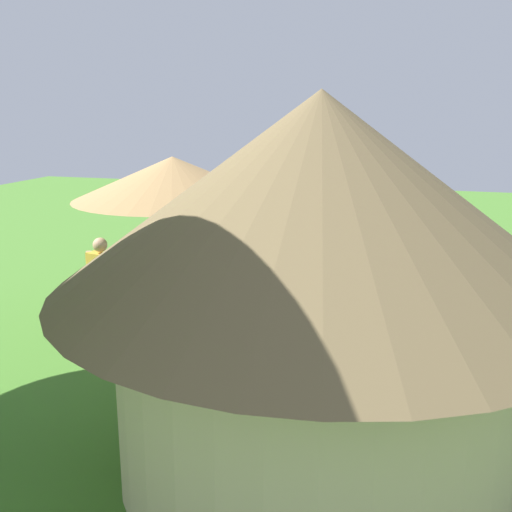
{
  "coord_description": "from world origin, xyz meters",
  "views": [
    {
      "loc": [
        -2.3,
        11.01,
        3.77
      ],
      "look_at": [
        0.76,
        0.31,
        1.0
      ],
      "focal_mm": 42.28,
      "sensor_mm": 36.0,
      "label": 1
    }
  ],
  "objects_px": {
    "zebra_toward_hut": "(479,244)",
    "patio_dining_table": "(176,275)",
    "zebra_by_umbrella": "(471,274)",
    "zebra_nearest_camera": "(296,242)",
    "patio_chair_near_hut": "(241,289)",
    "guest_beside_umbrella": "(102,279)",
    "standing_watcher": "(405,247)",
    "guest_behind_table": "(185,293)",
    "patio_chair_east_end": "(116,276)",
    "thatched_hut": "(317,267)",
    "shade_umbrella": "(173,178)",
    "striped_lounge_chair": "(332,304)"
  },
  "relations": [
    {
      "from": "patio_chair_east_end",
      "to": "shade_umbrella",
      "type": "bearing_deg",
      "value": 90.0
    },
    {
      "from": "thatched_hut",
      "to": "zebra_by_umbrella",
      "type": "bearing_deg",
      "value": -110.49
    },
    {
      "from": "thatched_hut",
      "to": "patio_chair_east_end",
      "type": "distance_m",
      "value": 6.77
    },
    {
      "from": "zebra_by_umbrella",
      "to": "zebra_nearest_camera",
      "type": "bearing_deg",
      "value": -94.07
    },
    {
      "from": "shade_umbrella",
      "to": "striped_lounge_chair",
      "type": "bearing_deg",
      "value": -173.55
    },
    {
      "from": "guest_behind_table",
      "to": "striped_lounge_chair",
      "type": "xyz_separation_m",
      "value": [
        -1.99,
        -2.18,
        -0.71
      ]
    },
    {
      "from": "thatched_hut",
      "to": "zebra_by_umbrella",
      "type": "height_order",
      "value": "thatched_hut"
    },
    {
      "from": "guest_behind_table",
      "to": "striped_lounge_chair",
      "type": "distance_m",
      "value": 3.03
    },
    {
      "from": "striped_lounge_chair",
      "to": "zebra_by_umbrella",
      "type": "distance_m",
      "value": 2.46
    },
    {
      "from": "patio_chair_east_end",
      "to": "striped_lounge_chair",
      "type": "xyz_separation_m",
      "value": [
        -4.25,
        -0.25,
        -0.27
      ]
    },
    {
      "from": "thatched_hut",
      "to": "patio_dining_table",
      "type": "relative_size",
      "value": 3.11
    },
    {
      "from": "guest_behind_table",
      "to": "standing_watcher",
      "type": "bearing_deg",
      "value": 148.07
    },
    {
      "from": "guest_behind_table",
      "to": "zebra_toward_hut",
      "type": "relative_size",
      "value": 0.71
    },
    {
      "from": "patio_dining_table",
      "to": "patio_chair_east_end",
      "type": "relative_size",
      "value": 1.88
    },
    {
      "from": "zebra_toward_hut",
      "to": "patio_dining_table",
      "type": "bearing_deg",
      "value": 40.69
    },
    {
      "from": "patio_dining_table",
      "to": "standing_watcher",
      "type": "height_order",
      "value": "standing_watcher"
    },
    {
      "from": "guest_beside_umbrella",
      "to": "shade_umbrella",
      "type": "bearing_deg",
      "value": 86.76
    },
    {
      "from": "guest_beside_umbrella",
      "to": "zebra_toward_hut",
      "type": "distance_m",
      "value": 7.8
    },
    {
      "from": "guest_beside_umbrella",
      "to": "thatched_hut",
      "type": "bearing_deg",
      "value": -19.92
    },
    {
      "from": "striped_lounge_chair",
      "to": "standing_watcher",
      "type": "bearing_deg",
      "value": 86.6
    },
    {
      "from": "striped_lounge_chair",
      "to": "zebra_by_umbrella",
      "type": "height_order",
      "value": "zebra_by_umbrella"
    },
    {
      "from": "zebra_nearest_camera",
      "to": "striped_lounge_chair",
      "type": "bearing_deg",
      "value": 28.02
    },
    {
      "from": "patio_dining_table",
      "to": "patio_chair_east_end",
      "type": "distance_m",
      "value": 1.32
    },
    {
      "from": "patio_chair_near_hut",
      "to": "zebra_toward_hut",
      "type": "xyz_separation_m",
      "value": [
        -4.28,
        -3.15,
        0.42
      ]
    },
    {
      "from": "thatched_hut",
      "to": "shade_umbrella",
      "type": "bearing_deg",
      "value": -51.79
    },
    {
      "from": "patio_dining_table",
      "to": "zebra_by_umbrella",
      "type": "relative_size",
      "value": 0.78
    },
    {
      "from": "zebra_by_umbrella",
      "to": "zebra_toward_hut",
      "type": "height_order",
      "value": "zebra_by_umbrella"
    },
    {
      "from": "guest_beside_umbrella",
      "to": "standing_watcher",
      "type": "distance_m",
      "value": 6.09
    },
    {
      "from": "zebra_by_umbrella",
      "to": "shade_umbrella",
      "type": "bearing_deg",
      "value": -63.79
    },
    {
      "from": "patio_chair_near_hut",
      "to": "shade_umbrella",
      "type": "bearing_deg",
      "value": 90.0
    },
    {
      "from": "zebra_nearest_camera",
      "to": "zebra_toward_hut",
      "type": "relative_size",
      "value": 0.97
    },
    {
      "from": "patio_dining_table",
      "to": "patio_chair_east_end",
      "type": "height_order",
      "value": "patio_chair_east_end"
    },
    {
      "from": "patio_dining_table",
      "to": "zebra_toward_hut",
      "type": "distance_m",
      "value": 6.39
    },
    {
      "from": "patio_chair_east_end",
      "to": "guest_behind_table",
      "type": "height_order",
      "value": "guest_behind_table"
    },
    {
      "from": "patio_chair_east_end",
      "to": "zebra_nearest_camera",
      "type": "relative_size",
      "value": 0.41
    },
    {
      "from": "standing_watcher",
      "to": "zebra_by_umbrella",
      "type": "relative_size",
      "value": 0.75
    },
    {
      "from": "patio_chair_near_hut",
      "to": "guest_beside_umbrella",
      "type": "relative_size",
      "value": 0.52
    },
    {
      "from": "patio_chair_east_end",
      "to": "striped_lounge_chair",
      "type": "bearing_deg",
      "value": 96.77
    },
    {
      "from": "patio_dining_table",
      "to": "guest_beside_umbrella",
      "type": "height_order",
      "value": "guest_beside_umbrella"
    },
    {
      "from": "thatched_hut",
      "to": "zebra_toward_hut",
      "type": "xyz_separation_m",
      "value": [
        -2.13,
        -7.48,
        -1.28
      ]
    },
    {
      "from": "patio_chair_near_hut",
      "to": "guest_behind_table",
      "type": "distance_m",
      "value": 1.86
    },
    {
      "from": "striped_lounge_chair",
      "to": "zebra_nearest_camera",
      "type": "relative_size",
      "value": 0.44
    },
    {
      "from": "guest_beside_umbrella",
      "to": "zebra_nearest_camera",
      "type": "height_order",
      "value": "guest_beside_umbrella"
    },
    {
      "from": "shade_umbrella",
      "to": "patio_dining_table",
      "type": "relative_size",
      "value": 2.16
    },
    {
      "from": "patio_dining_table",
      "to": "patio_chair_east_end",
      "type": "xyz_separation_m",
      "value": [
        1.31,
        -0.08,
        -0.15
      ]
    },
    {
      "from": "patio_dining_table",
      "to": "zebra_nearest_camera",
      "type": "xyz_separation_m",
      "value": [
        -1.85,
        -2.08,
        0.32
      ]
    },
    {
      "from": "thatched_hut",
      "to": "standing_watcher",
      "type": "distance_m",
      "value": 6.74
    },
    {
      "from": "patio_chair_near_hut",
      "to": "guest_behind_table",
      "type": "bearing_deg",
      "value": 171.23
    },
    {
      "from": "patio_dining_table",
      "to": "zebra_nearest_camera",
      "type": "bearing_deg",
      "value": -131.69
    },
    {
      "from": "guest_beside_umbrella",
      "to": "striped_lounge_chair",
      "type": "height_order",
      "value": "guest_beside_umbrella"
    }
  ]
}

